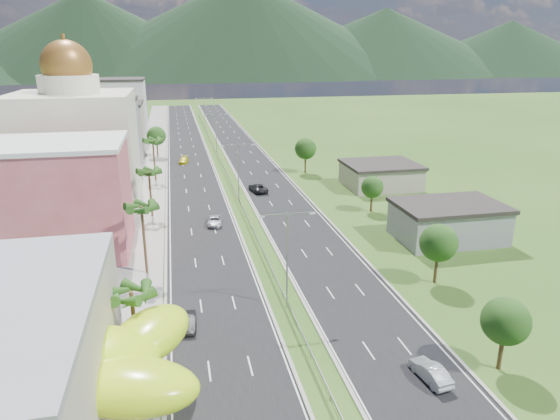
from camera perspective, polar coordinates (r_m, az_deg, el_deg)
ground at (r=48.14m, az=3.54°, el=-16.55°), size 500.00×500.00×0.00m
road_left at (r=131.01m, az=-10.30°, el=5.70°), size 11.00×260.00×0.04m
road_right at (r=132.27m, az=-3.77°, el=6.07°), size 11.00×260.00×0.04m
sidewalk_left at (r=131.08m, az=-14.47°, el=5.45°), size 7.00×260.00×0.12m
median_guardrail at (r=113.80m, az=-6.18°, el=4.35°), size 0.10×216.06×0.76m
streetlight_median_b at (r=53.45m, az=0.81°, el=-4.59°), size 6.04×0.25×11.00m
streetlight_median_c at (r=91.12m, az=-4.81°, el=4.92°), size 6.04×0.25×11.00m
streetlight_median_d at (r=135.12m, az=-7.33°, el=9.12°), size 6.04×0.25×11.00m
streetlight_median_e at (r=179.61m, az=-8.63°, el=11.24°), size 6.04×0.25×11.00m
lime_canopy at (r=41.69m, az=-23.32°, el=-15.97°), size 18.00×15.00×7.40m
pink_shophouse at (r=74.77m, az=-24.69°, el=0.98°), size 20.00×15.00×15.00m
domed_building at (r=95.95m, az=-22.24°, el=7.12°), size 20.00×20.00×28.70m
midrise_grey at (r=120.71m, az=-19.69°, el=7.77°), size 16.00×15.00×16.00m
midrise_beige at (r=142.51m, az=-18.58°, el=8.70°), size 16.00×15.00×13.00m
midrise_white at (r=164.88m, az=-17.87°, el=10.79°), size 16.00×15.00×18.00m
shed_near at (r=78.23m, az=18.64°, el=-1.44°), size 15.00×10.00×5.00m
shed_far at (r=104.79m, az=11.41°, el=3.80°), size 14.00×12.00×4.40m
palm_tree_b at (r=45.12m, az=-16.61°, el=-9.44°), size 3.60×3.60×8.10m
palm_tree_c at (r=63.11m, az=-15.54°, el=0.01°), size 3.60×3.60×9.60m
palm_tree_d at (r=85.52m, az=-14.75°, el=4.06°), size 3.60×3.60×8.60m
palm_tree_e at (r=109.83m, az=-14.33°, el=7.50°), size 3.60×3.60×9.40m
leafy_tree_lfar at (r=134.92m, az=-13.95°, el=8.22°), size 4.90×4.90×8.05m
leafy_tree_ra at (r=48.31m, az=24.38°, el=-11.52°), size 4.20×4.20×6.90m
leafy_tree_rb at (r=62.46m, az=17.67°, el=-3.61°), size 4.55×4.55×7.47m
leafy_tree_rc at (r=87.84m, az=10.50°, el=2.58°), size 3.85×3.85×6.33m
leafy_tree_rd at (r=114.01m, az=2.94°, el=7.01°), size 4.90×4.90×8.05m
mountain_ridge at (r=493.99m, az=-3.92°, el=14.80°), size 860.00×140.00×90.00m
car_dark_left at (r=52.91m, az=-10.39°, el=-12.47°), size 1.67×4.13×1.33m
car_silver_mid_left at (r=81.29m, az=-7.46°, el=-1.22°), size 2.79×5.12×1.36m
car_yellow_far_left at (r=126.97m, az=-10.93°, el=5.62°), size 2.74×5.27×1.46m
car_silver_right at (r=46.87m, az=16.79°, el=-17.28°), size 2.24×4.76×1.51m
car_dark_far_right at (r=99.40m, az=-2.54°, el=2.56°), size 3.56×6.09×1.59m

